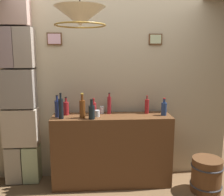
{
  "coord_description": "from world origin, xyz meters",
  "views": [
    {
      "loc": [
        -0.2,
        -2.36,
        1.8
      ],
      "look_at": [
        0.0,
        0.76,
        1.22
      ],
      "focal_mm": 39.38,
      "sensor_mm": 36.0,
      "label": 1
    }
  ],
  "objects_px": {
    "liquor_bottle_vermouth": "(94,109)",
    "glass_tumbler_highball": "(97,113)",
    "liquor_bottle_gin": "(147,106)",
    "pendant_lamp": "(80,17)",
    "liquor_bottle_mezcal": "(109,105)",
    "liquor_bottle_whiskey": "(92,112)",
    "liquor_bottle_scotch": "(82,108)",
    "liquor_bottle_vodka": "(61,108)",
    "glass_tumbler_rocks": "(102,110)",
    "liquor_bottle_rye": "(57,108)",
    "liquor_bottle_amaro": "(66,108)",
    "wooden_barrel": "(206,175)",
    "liquor_bottle_bourbon": "(164,108)"
  },
  "relations": [
    {
      "from": "liquor_bottle_amaro",
      "to": "liquor_bottle_mezcal",
      "type": "distance_m",
      "value": 0.59
    },
    {
      "from": "liquor_bottle_mezcal",
      "to": "wooden_barrel",
      "type": "distance_m",
      "value": 1.57
    },
    {
      "from": "glass_tumbler_highball",
      "to": "liquor_bottle_vermouth",
      "type": "bearing_deg",
      "value": 120.1
    },
    {
      "from": "liquor_bottle_whiskey",
      "to": "liquor_bottle_scotch",
      "type": "height_order",
      "value": "liquor_bottle_scotch"
    },
    {
      "from": "liquor_bottle_gin",
      "to": "liquor_bottle_amaro",
      "type": "xyz_separation_m",
      "value": [
        -1.1,
        -0.01,
        -0.01
      ]
    },
    {
      "from": "liquor_bottle_vermouth",
      "to": "glass_tumbler_rocks",
      "type": "distance_m",
      "value": 0.15
    },
    {
      "from": "liquor_bottle_vodka",
      "to": "liquor_bottle_amaro",
      "type": "distance_m",
      "value": 0.2
    },
    {
      "from": "liquor_bottle_vermouth",
      "to": "liquor_bottle_whiskey",
      "type": "bearing_deg",
      "value": -96.42
    },
    {
      "from": "liquor_bottle_gin",
      "to": "liquor_bottle_scotch",
      "type": "height_order",
      "value": "liquor_bottle_scotch"
    },
    {
      "from": "liquor_bottle_scotch",
      "to": "liquor_bottle_vodka",
      "type": "xyz_separation_m",
      "value": [
        -0.27,
        -0.02,
        0.01
      ]
    },
    {
      "from": "liquor_bottle_vodka",
      "to": "liquor_bottle_bourbon",
      "type": "bearing_deg",
      "value": 3.74
    },
    {
      "from": "liquor_bottle_bourbon",
      "to": "pendant_lamp",
      "type": "xyz_separation_m",
      "value": [
        -1.05,
        -0.75,
        1.06
      ]
    },
    {
      "from": "liquor_bottle_gin",
      "to": "liquor_bottle_scotch",
      "type": "distance_m",
      "value": 0.89
    },
    {
      "from": "liquor_bottle_whiskey",
      "to": "liquor_bottle_amaro",
      "type": "relative_size",
      "value": 1.04
    },
    {
      "from": "liquor_bottle_vodka",
      "to": "liquor_bottle_amaro",
      "type": "bearing_deg",
      "value": 78.15
    },
    {
      "from": "liquor_bottle_gin",
      "to": "liquor_bottle_scotch",
      "type": "bearing_deg",
      "value": -168.12
    },
    {
      "from": "liquor_bottle_gin",
      "to": "liquor_bottle_mezcal",
      "type": "xyz_separation_m",
      "value": [
        -0.52,
        0.02,
        0.02
      ]
    },
    {
      "from": "liquor_bottle_whiskey",
      "to": "liquor_bottle_amaro",
      "type": "distance_m",
      "value": 0.42
    },
    {
      "from": "liquor_bottle_whiskey",
      "to": "liquor_bottle_mezcal",
      "type": "height_order",
      "value": "liquor_bottle_mezcal"
    },
    {
      "from": "liquor_bottle_scotch",
      "to": "liquor_bottle_bourbon",
      "type": "height_order",
      "value": "liquor_bottle_scotch"
    },
    {
      "from": "liquor_bottle_rye",
      "to": "glass_tumbler_rocks",
      "type": "relative_size",
      "value": 2.96
    },
    {
      "from": "liquor_bottle_bourbon",
      "to": "liquor_bottle_vermouth",
      "type": "relative_size",
      "value": 1.02
    },
    {
      "from": "liquor_bottle_vodka",
      "to": "liquor_bottle_gin",
      "type": "bearing_deg",
      "value": 10.02
    },
    {
      "from": "liquor_bottle_vodka",
      "to": "glass_tumbler_rocks",
      "type": "xyz_separation_m",
      "value": [
        0.52,
        0.25,
        -0.09
      ]
    },
    {
      "from": "liquor_bottle_amaro",
      "to": "glass_tumbler_rocks",
      "type": "height_order",
      "value": "liquor_bottle_amaro"
    },
    {
      "from": "liquor_bottle_vodka",
      "to": "pendant_lamp",
      "type": "xyz_separation_m",
      "value": [
        0.31,
        -0.66,
        1.02
      ]
    },
    {
      "from": "liquor_bottle_gin",
      "to": "glass_tumbler_rocks",
      "type": "distance_m",
      "value": 0.62
    },
    {
      "from": "liquor_bottle_gin",
      "to": "glass_tumbler_highball",
      "type": "height_order",
      "value": "liquor_bottle_gin"
    },
    {
      "from": "liquor_bottle_gin",
      "to": "liquor_bottle_vermouth",
      "type": "relative_size",
      "value": 1.09
    },
    {
      "from": "liquor_bottle_amaro",
      "to": "glass_tumbler_rocks",
      "type": "distance_m",
      "value": 0.49
    },
    {
      "from": "liquor_bottle_whiskey",
      "to": "liquor_bottle_amaro",
      "type": "xyz_separation_m",
      "value": [
        -0.35,
        0.23,
        -0.0
      ]
    },
    {
      "from": "liquor_bottle_gin",
      "to": "liquor_bottle_mezcal",
      "type": "distance_m",
      "value": 0.52
    },
    {
      "from": "liquor_bottle_amaro",
      "to": "liquor_bottle_vermouth",
      "type": "xyz_separation_m",
      "value": [
        0.37,
        -0.04,
        -0.0
      ]
    },
    {
      "from": "liquor_bottle_rye",
      "to": "liquor_bottle_amaro",
      "type": "distance_m",
      "value": 0.15
    },
    {
      "from": "liquor_bottle_rye",
      "to": "wooden_barrel",
      "type": "distance_m",
      "value": 2.13
    },
    {
      "from": "liquor_bottle_amaro",
      "to": "pendant_lamp",
      "type": "height_order",
      "value": "pendant_lamp"
    },
    {
      "from": "liquor_bottle_scotch",
      "to": "liquor_bottle_rye",
      "type": "xyz_separation_m",
      "value": [
        -0.33,
        0.06,
        -0.01
      ]
    },
    {
      "from": "liquor_bottle_whiskey",
      "to": "liquor_bottle_vodka",
      "type": "distance_m",
      "value": 0.39
    },
    {
      "from": "liquor_bottle_whiskey",
      "to": "wooden_barrel",
      "type": "relative_size",
      "value": 0.56
    },
    {
      "from": "liquor_bottle_vermouth",
      "to": "glass_tumbler_highball",
      "type": "xyz_separation_m",
      "value": [
        0.05,
        -0.08,
        -0.05
      ]
    },
    {
      "from": "glass_tumbler_highball",
      "to": "liquor_bottle_scotch",
      "type": "bearing_deg",
      "value": -164.02
    },
    {
      "from": "liquor_bottle_rye",
      "to": "liquor_bottle_amaro",
      "type": "bearing_deg",
      "value": 49.15
    },
    {
      "from": "pendant_lamp",
      "to": "liquor_bottle_mezcal",
      "type": "bearing_deg",
      "value": 70.19
    },
    {
      "from": "liquor_bottle_rye",
      "to": "pendant_lamp",
      "type": "xyz_separation_m",
      "value": [
        0.36,
        -0.74,
        1.04
      ]
    },
    {
      "from": "liquor_bottle_bourbon",
      "to": "liquor_bottle_mezcal",
      "type": "relative_size",
      "value": 0.81
    },
    {
      "from": "liquor_bottle_gin",
      "to": "liquor_bottle_bourbon",
      "type": "height_order",
      "value": "liquor_bottle_gin"
    },
    {
      "from": "glass_tumbler_highball",
      "to": "pendant_lamp",
      "type": "bearing_deg",
      "value": -101.76
    },
    {
      "from": "liquor_bottle_rye",
      "to": "liquor_bottle_bourbon",
      "type": "distance_m",
      "value": 1.41
    },
    {
      "from": "liquor_bottle_vodka",
      "to": "glass_tumbler_rocks",
      "type": "height_order",
      "value": "liquor_bottle_vodka"
    },
    {
      "from": "liquor_bottle_rye",
      "to": "glass_tumbler_highball",
      "type": "bearing_deg",
      "value": -0.75
    }
  ]
}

